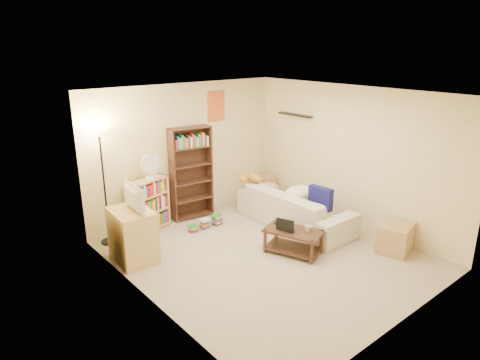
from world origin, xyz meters
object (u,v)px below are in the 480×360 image
object	(u,v)px
tv_stand	(133,235)
short_bookshelf	(149,205)
laptop	(288,228)
side_table	(263,187)
television	(130,198)
end_cabinet	(395,238)
mug	(308,228)
desk_fan	(150,166)
coffee_table	(293,238)
floor_lamp	(101,153)
tall_bookshelf	(191,171)
sofa	(295,208)
tabby_cat	(251,178)

from	to	relation	value
tv_stand	short_bookshelf	xyz separation A→B (m)	(0.73, 0.84, 0.07)
laptop	side_table	xyz separation A→B (m)	(1.39, 2.09, -0.15)
television	end_cabinet	xyz separation A→B (m)	(3.31, -2.41, -0.77)
laptop	short_bookshelf	bearing A→B (deg)	19.89
mug	short_bookshelf	world-z (taller)	short_bookshelf
mug	desk_fan	bearing A→B (deg)	120.21
laptop	coffee_table	bearing A→B (deg)	-164.29
coffee_table	tv_stand	bearing A→B (deg)	124.73
floor_lamp	tv_stand	bearing A→B (deg)	-86.86
laptop	floor_lamp	xyz separation A→B (m)	(-2.03, 2.14, 1.14)
mug	tv_stand	xyz separation A→B (m)	(-2.17, 1.58, -0.04)
floor_lamp	side_table	world-z (taller)	floor_lamp
tall_bookshelf	floor_lamp	bearing A→B (deg)	-171.31
sofa	end_cabinet	bearing A→B (deg)	-164.71
short_bookshelf	floor_lamp	bearing A→B (deg)	166.87
short_bookshelf	television	bearing A→B (deg)	-146.75
laptop	side_table	bearing A→B (deg)	-43.77
short_bookshelf	coffee_table	bearing A→B (deg)	-75.84
laptop	short_bookshelf	distance (m)	2.51
coffee_table	short_bookshelf	size ratio (longest dim) A/B	1.06
tabby_cat	side_table	bearing A→B (deg)	34.25
sofa	side_table	xyz separation A→B (m)	(0.53, 1.43, -0.08)
tv_stand	side_table	xyz separation A→B (m)	(3.38, 0.76, -0.16)
laptop	tall_bookshelf	distance (m)	2.26
mug	sofa	bearing A→B (deg)	53.13
mug	end_cabinet	distance (m)	1.43
coffee_table	desk_fan	size ratio (longest dim) A/B	2.23
mug	television	xyz separation A→B (m)	(-2.17, 1.58, 0.56)
television	end_cabinet	world-z (taller)	television
television	short_bookshelf	size ratio (longest dim) A/B	0.73
side_table	laptop	bearing A→B (deg)	-123.66
tv_stand	short_bookshelf	size ratio (longest dim) A/B	0.86
tabby_cat	laptop	distance (m)	1.68
mug	short_bookshelf	xyz separation A→B (m)	(-1.43, 2.42, 0.03)
television	side_table	world-z (taller)	television
tv_stand	tall_bookshelf	size ratio (longest dim) A/B	0.46
mug	desk_fan	distance (m)	2.84
coffee_table	tv_stand	size ratio (longest dim) A/B	1.23
television	tv_stand	bearing A→B (deg)	0.00
sofa	coffee_table	size ratio (longest dim) A/B	2.28
tabby_cat	short_bookshelf	world-z (taller)	short_bookshelf
desk_fan	side_table	distance (m)	2.76
tabby_cat	coffee_table	distance (m)	1.78
laptop	sofa	bearing A→B (deg)	-62.57
coffee_table	end_cabinet	xyz separation A→B (m)	(1.28, -1.00, -0.02)
short_bookshelf	desk_fan	distance (m)	0.71
coffee_table	desk_fan	world-z (taller)	desk_fan
sofa	coffee_table	distance (m)	1.12
laptop	tv_stand	bearing A→B (deg)	46.07
laptop	desk_fan	world-z (taller)	desk_fan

